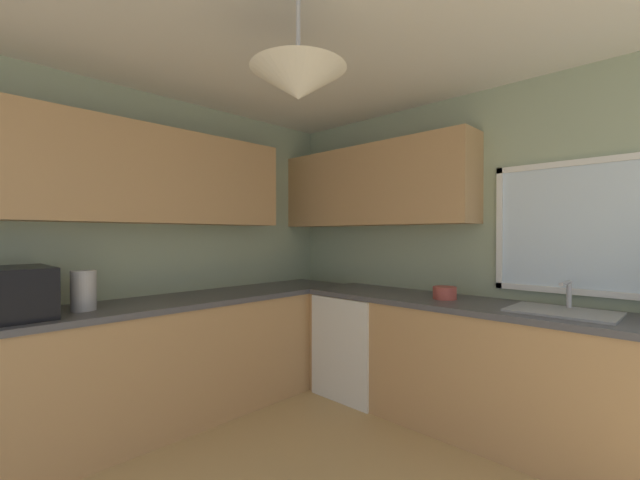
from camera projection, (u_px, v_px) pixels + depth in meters
name	position (u px, v px, depth m)	size (l,w,h in m)	color
room_shell	(282.00, 174.00, 2.74)	(3.69, 3.77, 2.53)	#9EAD8E
counter_run_left	(158.00, 363.00, 2.85)	(0.65, 3.38, 0.89)	tan
counter_run_back	(480.00, 367.00, 2.76)	(2.78, 0.65, 0.89)	tan
dishwasher	(361.00, 343.00, 3.46)	(0.60, 0.60, 0.85)	white
microwave	(12.00, 293.00, 2.25)	(0.48, 0.36, 0.29)	black
kettle	(84.00, 290.00, 2.49)	(0.15, 0.15, 0.25)	#B7B7BC
sink_assembly	(563.00, 311.00, 2.42)	(0.58, 0.40, 0.19)	#9EA0A5
bowl	(445.00, 293.00, 2.94)	(0.17, 0.17, 0.09)	#B74C42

